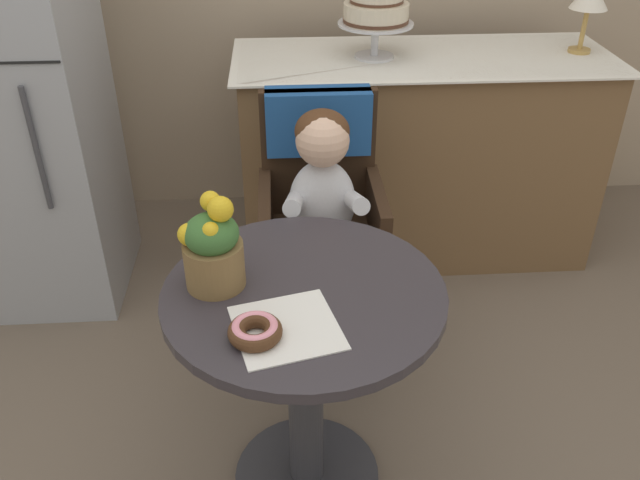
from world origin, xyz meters
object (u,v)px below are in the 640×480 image
(donut_front, at_px, (255,330))
(refrigerator, at_px, (8,95))
(wicker_chair, at_px, (320,186))
(flower_vase, at_px, (213,248))
(tiered_cake_stand, at_px, (376,11))
(cafe_table, at_px, (305,353))
(seated_child, at_px, (323,199))

(donut_front, bearing_deg, refrigerator, 126.12)
(wicker_chair, xyz_separation_m, refrigerator, (-1.14, 0.40, 0.21))
(flower_vase, bearing_deg, donut_front, -64.57)
(tiered_cake_stand, bearing_deg, flower_vase, -114.15)
(cafe_table, bearing_deg, refrigerator, 133.67)
(donut_front, height_order, tiered_cake_stand, tiered_cake_stand)
(refrigerator, bearing_deg, cafe_table, -46.33)
(seated_child, height_order, tiered_cake_stand, tiered_cake_stand)
(wicker_chair, height_order, donut_front, wicker_chair)
(seated_child, distance_m, tiered_cake_stand, 0.90)
(wicker_chair, distance_m, donut_front, 0.90)
(donut_front, bearing_deg, tiered_cake_stand, 72.63)
(seated_child, bearing_deg, flower_vase, -121.47)
(donut_front, bearing_deg, flower_vase, 115.43)
(wicker_chair, distance_m, refrigerator, 1.22)
(tiered_cake_stand, distance_m, refrigerator, 1.43)
(refrigerator, bearing_deg, donut_front, -53.88)
(tiered_cake_stand, bearing_deg, seated_child, -108.80)
(seated_child, bearing_deg, tiered_cake_stand, 71.20)
(cafe_table, bearing_deg, tiered_cake_stand, 75.18)
(wicker_chair, relative_size, flower_vase, 3.83)
(cafe_table, height_order, donut_front, donut_front)
(refrigerator, bearing_deg, seated_child, -26.24)
(wicker_chair, relative_size, donut_front, 7.61)
(tiered_cake_stand, bearing_deg, cafe_table, -104.82)
(donut_front, distance_m, tiered_cake_stand, 1.58)
(donut_front, height_order, flower_vase, flower_vase)
(donut_front, bearing_deg, wicker_chair, 76.89)
(seated_child, height_order, flower_vase, flower_vase)
(wicker_chair, height_order, refrigerator, refrigerator)
(refrigerator, bearing_deg, tiered_cake_stand, 8.17)
(cafe_table, height_order, seated_child, seated_child)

